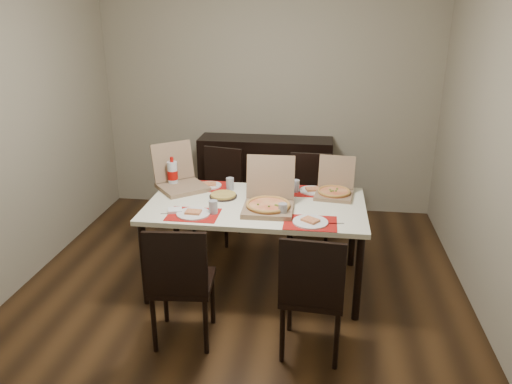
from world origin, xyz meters
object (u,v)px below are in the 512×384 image
chair_near_left (180,280)px  chair_near_right (312,291)px  dip_bowl (266,193)px  pizza_box_center (269,202)px  soda_bottle (173,174)px  sideboard (265,176)px  dining_table (256,211)px  chair_far_left (219,190)px  chair_far_right (310,197)px

chair_near_left → chair_near_right: 0.91m
dip_bowl → pizza_box_center: bearing=-79.8°
chair_near_left → soda_bottle: soda_bottle is taller
sideboard → dining_table: size_ratio=0.83×
chair_far_left → pizza_box_center: 1.26m
dining_table → chair_near_right: 1.06m
chair_near_right → dip_bowl: 1.24m
sideboard → pizza_box_center: bearing=-82.5°
sideboard → dip_bowl: 1.44m
soda_bottle → chair_near_left: bearing=-71.9°
chair_near_right → pizza_box_center: 0.94m
sideboard → soda_bottle: size_ratio=5.38×
chair_near_left → chair_far_right: same height
chair_far_right → pizza_box_center: (-0.31, -0.95, 0.30)m
dip_bowl → soda_bottle: soda_bottle is taller
chair_far_right → dip_bowl: 0.77m
sideboard → chair_near_left: (-0.29, -2.51, 0.06)m
pizza_box_center → soda_bottle: pizza_box_center is taller
dining_table → chair_far_right: bearing=62.9°
chair_near_right → chair_far_right: same height
dining_table → dip_bowl: size_ratio=14.16×
dining_table → chair_far_right: (0.43, 0.83, -0.17)m
dining_table → chair_far_right: chair_far_right is taller
chair_far_left → chair_far_right: (0.94, -0.10, 0.00)m
chair_near_right → chair_far_right: (-0.08, 1.75, 0.00)m
soda_bottle → chair_far_left: bearing=64.9°
dining_table → chair_far_left: (-0.51, 0.93, -0.17)m
pizza_box_center → soda_bottle: size_ratio=1.60×
sideboard → pizza_box_center: (0.23, -1.72, 0.36)m
sideboard → chair_far_left: (-0.40, -0.68, 0.06)m
chair_near_right → soda_bottle: size_ratio=3.34×
soda_bottle → dining_table: bearing=-21.1°
chair_far_right → dip_bowl: (-0.37, -0.62, 0.25)m
chair_near_left → dip_bowl: 1.23m
chair_near_right → sideboard: bearing=103.6°
dip_bowl → chair_near_right: bearing=-68.5°
sideboard → chair_far_left: chair_far_left is taller
sideboard → chair_near_right: 2.60m
chair_near_left → soda_bottle: size_ratio=3.34×
chair_near_right → pizza_box_center: bearing=115.7°
chair_near_right → dip_bowl: chair_near_right is taller
dining_table → chair_far_left: chair_far_left is taller
dining_table → chair_far_right: size_ratio=1.94×
sideboard → chair_far_right: 0.94m
chair_near_left → pizza_box_center: size_ratio=2.08×
dining_table → soda_bottle: 0.88m
dining_table → chair_near_left: (-0.40, -0.91, -0.17)m
chair_near_left → dip_bowl: (0.46, 1.12, 0.25)m
chair_far_left → chair_near_right: bearing=-61.3°
sideboard → dip_bowl: (0.17, -1.40, 0.32)m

